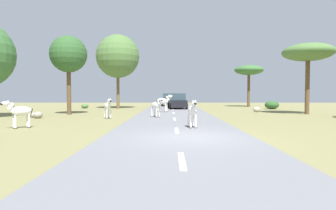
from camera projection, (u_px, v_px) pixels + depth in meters
ground_plane at (190, 138)px, 11.34m from camera, size 90.00×90.00×0.00m
road at (178, 138)px, 11.34m from camera, size 6.00×64.00×0.05m
lane_markings at (178, 141)px, 10.34m from camera, size 0.16×56.00×0.01m
zebra_0 at (192, 111)px, 14.40m from camera, size 0.49×1.50×1.42m
zebra_1 at (156, 105)px, 20.86m from camera, size 1.00×1.34×1.42m
zebra_2 at (20, 111)px, 14.55m from camera, size 1.21×1.21×1.43m
zebra_3 at (164, 101)px, 26.87m from camera, size 1.62×0.98×1.63m
zebra_4 at (108, 106)px, 20.19m from camera, size 0.88×1.44×1.45m
car_0 at (169, 100)px, 40.39m from camera, size 2.21×4.43×1.74m
car_1 at (177, 102)px, 33.04m from camera, size 2.27×4.46×1.74m
tree_0 at (308, 53)px, 24.40m from camera, size 4.19×4.19×5.97m
tree_2 at (249, 71)px, 38.27m from camera, size 3.75×3.75×5.52m
tree_3 at (68, 55)px, 24.08m from camera, size 3.04×3.04×6.55m
tree_5 at (118, 56)px, 33.83m from camera, size 5.03×5.03×8.62m
bush_0 at (85, 106)px, 34.55m from camera, size 0.86×0.78×0.52m
bush_2 at (272, 105)px, 32.94m from camera, size 1.57×1.42×0.94m
rock_0 at (257, 109)px, 27.52m from camera, size 0.67×0.52×0.49m
rock_2 at (33, 115)px, 21.31m from camera, size 0.62×0.50×0.36m
rock_4 at (38, 115)px, 20.54m from camera, size 0.61×0.63×0.48m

